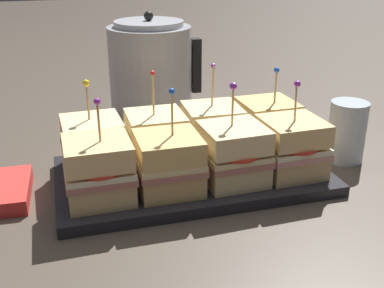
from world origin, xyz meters
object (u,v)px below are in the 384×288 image
at_px(drinking_glass, 347,131).
at_px(serving_platter, 192,176).
at_px(sandwich_front_center_right, 233,154).
at_px(sandwich_back_center_right, 212,131).
at_px(sandwich_front_far_left, 99,170).
at_px(sandwich_front_far_right, 291,147).
at_px(sandwich_back_far_left, 93,144).
at_px(kettle_steel, 152,71).
at_px(sandwich_back_far_right, 266,126).
at_px(sandwich_back_center_left, 156,138).
at_px(sandwich_front_center_left, 168,163).

bearing_deg(drinking_glass, serving_platter, -178.61).
relative_size(sandwich_front_center_right, sandwich_back_center_right, 0.96).
bearing_deg(sandwich_front_far_left, sandwich_front_far_right, 0.51).
height_order(sandwich_back_far_left, sandwich_back_center_right, sandwich_back_center_right).
bearing_deg(kettle_steel, sandwich_back_far_right, -62.30).
relative_size(sandwich_back_center_right, sandwich_back_far_right, 1.07).
bearing_deg(sandwich_back_far_right, sandwich_front_far_left, -161.27).
relative_size(serving_platter, drinking_glass, 4.00).
distance_m(sandwich_front_center_right, drinking_glass, 0.24).
distance_m(sandwich_back_far_right, drinking_glass, 0.14).
xyz_separation_m(sandwich_back_far_left, drinking_glass, (0.44, -0.04, -0.01)).
height_order(sandwich_front_far_right, drinking_glass, sandwich_front_far_right).
bearing_deg(drinking_glass, kettle_steel, 130.90).
xyz_separation_m(sandwich_front_far_right, sandwich_back_far_left, (-0.30, 0.10, -0.00)).
height_order(sandwich_back_center_left, kettle_steel, kettle_steel).
distance_m(sandwich_back_center_left, drinking_glass, 0.34).
xyz_separation_m(serving_platter, sandwich_front_far_right, (0.15, -0.05, 0.05)).
relative_size(sandwich_back_far_left, sandwich_back_far_right, 0.99).
bearing_deg(drinking_glass, sandwich_back_far_left, 174.26).
xyz_separation_m(sandwich_front_center_right, sandwich_back_center_right, (-0.00, 0.10, -0.00)).
relative_size(sandwich_front_far_right, sandwich_back_center_right, 0.95).
distance_m(sandwich_front_far_left, sandwich_back_far_right, 0.32).
xyz_separation_m(sandwich_front_far_left, kettle_steel, (0.16, 0.39, 0.04)).
relative_size(sandwich_back_center_left, sandwich_back_far_right, 1.05).
relative_size(sandwich_front_center_right, kettle_steel, 0.67).
distance_m(sandwich_front_center_right, kettle_steel, 0.39).
xyz_separation_m(sandwich_back_center_right, kettle_steel, (-0.05, 0.29, 0.04)).
xyz_separation_m(sandwich_front_center_right, sandwich_back_far_left, (-0.20, 0.10, -0.00)).
height_order(sandwich_back_far_right, drinking_glass, sandwich_back_far_right).
xyz_separation_m(kettle_steel, drinking_glass, (0.29, -0.33, -0.05)).
bearing_deg(sandwich_back_far_right, serving_platter, -161.44).
distance_m(sandwich_front_center_right, sandwich_front_far_right, 0.10).
bearing_deg(sandwich_back_center_right, sandwich_front_far_right, -45.11).
height_order(sandwich_front_center_left, sandwich_back_far_right, sandwich_front_center_left).
bearing_deg(sandwich_front_far_left, drinking_glass, 7.68).
xyz_separation_m(sandwich_back_far_left, sandwich_back_center_left, (0.10, -0.00, -0.00)).
xyz_separation_m(sandwich_front_far_left, sandwich_front_center_left, (0.10, 0.00, -0.00)).
distance_m(sandwich_front_far_right, drinking_glass, 0.15).
relative_size(sandwich_front_center_left, sandwich_back_far_right, 1.03).
bearing_deg(sandwich_front_center_right, sandwich_back_center_right, 90.62).
bearing_deg(sandwich_back_far_left, sandwich_front_center_left, -45.41).
bearing_deg(serving_platter, kettle_steel, 89.57).
bearing_deg(sandwich_front_far_right, serving_platter, 161.69).
xyz_separation_m(sandwich_back_center_left, sandwich_back_far_right, (0.20, 0.00, 0.00)).
height_order(sandwich_back_center_left, sandwich_back_far_right, sandwich_back_center_left).
height_order(serving_platter, sandwich_front_center_right, sandwich_front_center_right).
relative_size(sandwich_front_far_left, sandwich_front_center_left, 0.97).
bearing_deg(sandwich_back_far_right, sandwich_back_center_right, -179.83).
height_order(sandwich_front_center_left, sandwich_back_center_left, sandwich_back_center_left).
xyz_separation_m(sandwich_front_center_left, kettle_steel, (0.05, 0.39, 0.04)).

